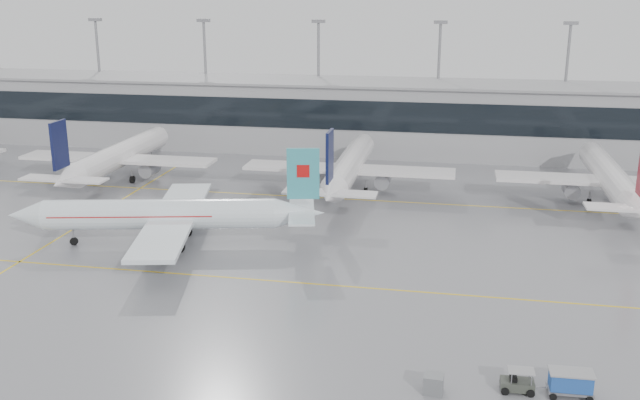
% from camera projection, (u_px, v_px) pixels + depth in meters
% --- Properties ---
extents(ground, '(320.00, 320.00, 0.00)m').
position_uv_depth(ground, '(297.00, 283.00, 69.68)').
color(ground, gray).
rests_on(ground, ground).
extents(taxi_line_main, '(120.00, 0.25, 0.01)m').
position_uv_depth(taxi_line_main, '(297.00, 283.00, 69.68)').
color(taxi_line_main, yellow).
rests_on(taxi_line_main, ground).
extents(taxi_line_north, '(120.00, 0.25, 0.01)m').
position_uv_depth(taxi_line_north, '(345.00, 199.00, 97.97)').
color(taxi_line_north, yellow).
rests_on(taxi_line_north, ground).
extents(taxi_line_cross, '(0.25, 60.00, 0.01)m').
position_uv_depth(taxi_line_cross, '(90.00, 219.00, 89.24)').
color(taxi_line_cross, yellow).
rests_on(taxi_line_cross, ground).
extents(terminal, '(180.00, 15.00, 12.00)m').
position_uv_depth(terminal, '(373.00, 117.00, 126.47)').
color(terminal, '#96979A').
rests_on(terminal, ground).
extents(terminal_glass, '(180.00, 0.20, 5.00)m').
position_uv_depth(terminal_glass, '(368.00, 116.00, 118.93)').
color(terminal_glass, black).
rests_on(terminal_glass, ground).
extents(terminal_roof, '(182.00, 16.00, 0.40)m').
position_uv_depth(terminal_roof, '(374.00, 82.00, 124.73)').
color(terminal_roof, gray).
rests_on(terminal_roof, ground).
extents(light_masts, '(156.40, 1.00, 22.60)m').
position_uv_depth(light_masts, '(378.00, 72.00, 130.07)').
color(light_masts, gray).
rests_on(light_masts, ground).
extents(air_canada_jet, '(35.11, 28.16, 10.96)m').
position_uv_depth(air_canada_jet, '(172.00, 215.00, 79.40)').
color(air_canada_jet, white).
rests_on(air_canada_jet, ground).
extents(parked_jet_b, '(29.64, 36.96, 11.72)m').
position_uv_depth(parked_jet_b, '(118.00, 156.00, 106.72)').
color(parked_jet_b, white).
rests_on(parked_jet_b, ground).
extents(parked_jet_c, '(29.64, 36.96, 11.72)m').
position_uv_depth(parked_jet_c, '(349.00, 167.00, 100.41)').
color(parked_jet_c, white).
rests_on(parked_jet_c, ground).
extents(parked_jet_d, '(29.64, 36.96, 11.72)m').
position_uv_depth(parked_jet_d, '(611.00, 178.00, 94.10)').
color(parked_jet_d, white).
rests_on(parked_jet_d, ground).
extents(baggage_tug, '(3.52, 1.53, 1.70)m').
position_uv_depth(baggage_tug, '(517.00, 384.00, 50.52)').
color(baggage_tug, '#373B33').
rests_on(baggage_tug, ground).
extents(baggage_cart, '(3.11, 1.80, 1.88)m').
position_uv_depth(baggage_cart, '(571.00, 382.00, 49.84)').
color(baggage_cart, gray).
rests_on(baggage_cart, ground).
extents(gse_unit, '(1.45, 1.36, 1.38)m').
position_uv_depth(gse_unit, '(433.00, 384.00, 50.35)').
color(gse_unit, slate).
rests_on(gse_unit, ground).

